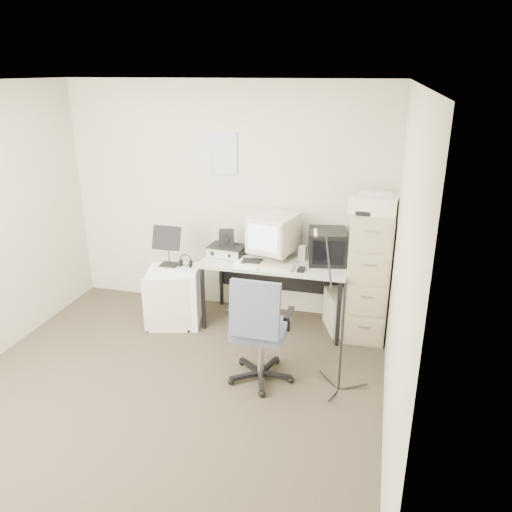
% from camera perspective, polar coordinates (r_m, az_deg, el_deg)
% --- Properties ---
extents(floor, '(3.60, 3.60, 0.01)m').
position_cam_1_polar(floor, '(4.47, -10.26, -15.15)').
color(floor, '#332A1D').
rests_on(floor, ground).
extents(ceiling, '(3.60, 3.60, 0.01)m').
position_cam_1_polar(ceiling, '(3.65, -12.86, 18.80)').
color(ceiling, white).
rests_on(ceiling, ground).
extents(wall_back, '(3.60, 0.02, 2.50)m').
position_cam_1_polar(wall_back, '(5.49, -3.38, 6.47)').
color(wall_back, beige).
rests_on(wall_back, ground).
extents(wall_right, '(0.02, 3.60, 2.50)m').
position_cam_1_polar(wall_right, '(3.53, 16.04, -2.45)').
color(wall_right, beige).
rests_on(wall_right, ground).
extents(wall_calendar, '(0.30, 0.02, 0.44)m').
position_cam_1_polar(wall_calendar, '(5.38, -3.74, 11.62)').
color(wall_calendar, white).
rests_on(wall_calendar, wall_back).
extents(filing_cabinet, '(0.40, 0.60, 1.30)m').
position_cam_1_polar(filing_cabinet, '(5.12, 12.75, -2.14)').
color(filing_cabinet, tan).
rests_on(filing_cabinet, floor).
extents(printer, '(0.49, 0.37, 0.17)m').
position_cam_1_polar(printer, '(4.88, 13.41, 5.82)').
color(printer, silver).
rests_on(printer, filing_cabinet).
extents(desk, '(1.50, 0.70, 0.73)m').
position_cam_1_polar(desk, '(5.30, 2.19, -4.16)').
color(desk, beige).
rests_on(desk, floor).
extents(crt_monitor, '(0.52, 0.54, 0.47)m').
position_cam_1_polar(crt_monitor, '(5.15, 2.01, 2.22)').
color(crt_monitor, silver).
rests_on(crt_monitor, desk).
extents(crt_tv, '(0.43, 0.45, 0.34)m').
position_cam_1_polar(crt_tv, '(5.11, 8.12, 1.11)').
color(crt_tv, black).
rests_on(crt_tv, desk).
extents(desk_speaker, '(0.08, 0.08, 0.14)m').
position_cam_1_polar(desk_speaker, '(5.19, 5.30, 0.39)').
color(desk_speaker, beige).
rests_on(desk_speaker, desk).
extents(keyboard, '(0.49, 0.19, 0.03)m').
position_cam_1_polar(keyboard, '(4.97, 1.48, -1.15)').
color(keyboard, silver).
rests_on(keyboard, desk).
extents(mouse, '(0.07, 0.11, 0.03)m').
position_cam_1_polar(mouse, '(4.90, 5.20, -1.55)').
color(mouse, black).
rests_on(mouse, desk).
extents(radio_receiver, '(0.40, 0.30, 0.11)m').
position_cam_1_polar(radio_receiver, '(5.29, -3.34, 0.63)').
color(radio_receiver, black).
rests_on(radio_receiver, desk).
extents(radio_speaker, '(0.19, 0.18, 0.15)m').
position_cam_1_polar(radio_speaker, '(5.28, -3.39, 2.13)').
color(radio_speaker, black).
rests_on(radio_speaker, radio_receiver).
extents(papers, '(0.26, 0.35, 0.02)m').
position_cam_1_polar(papers, '(5.07, -0.92, -0.72)').
color(papers, white).
rests_on(papers, desk).
extents(pc_tower, '(0.33, 0.48, 0.41)m').
position_cam_1_polar(pc_tower, '(5.32, 9.25, -6.28)').
color(pc_tower, silver).
rests_on(pc_tower, floor).
extents(office_chair, '(0.60, 0.60, 1.02)m').
position_cam_1_polar(office_chair, '(4.31, 0.53, -8.16)').
color(office_chair, slate).
rests_on(office_chair, floor).
extents(side_cart, '(0.60, 0.53, 0.63)m').
position_cam_1_polar(side_cart, '(5.38, -9.29, -4.64)').
color(side_cart, white).
rests_on(side_cart, floor).
extents(music_stand, '(0.31, 0.18, 0.45)m').
position_cam_1_polar(music_stand, '(5.29, -10.00, 1.20)').
color(music_stand, black).
rests_on(music_stand, side_cart).
extents(headphones, '(0.15, 0.15, 0.03)m').
position_cam_1_polar(headphones, '(5.28, -8.05, -0.75)').
color(headphones, black).
rests_on(headphones, side_cart).
extents(mic_stand, '(0.02, 0.02, 1.31)m').
position_cam_1_polar(mic_stand, '(4.16, 9.91, -7.40)').
color(mic_stand, black).
rests_on(mic_stand, floor).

